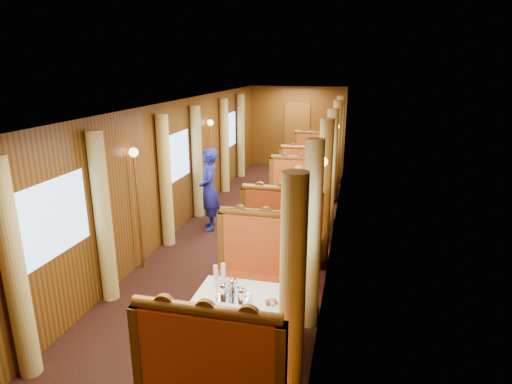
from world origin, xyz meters
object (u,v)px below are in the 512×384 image
(teapot_left, at_px, (224,292))
(steward, at_px, (209,189))
(fruit_plate, at_px, (271,303))
(banquette_mid_fwd, at_px, (282,237))
(banquette_far_fwd, at_px, (307,182))
(table_far, at_px, (311,174))
(teapot_right, at_px, (242,296))
(banquette_near_aft, at_px, (263,279))
(table_near, at_px, (244,326))
(tea_tray, at_px, (233,297))
(banquette_mid_aft, at_px, (299,200))
(rose_vase_far, at_px, (314,154))
(banquette_far_aft, at_px, (315,164))
(table_mid, at_px, (292,219))
(rose_vase_mid, at_px, (293,191))
(passenger, at_px, (298,188))
(teapot_back, at_px, (233,288))

(teapot_left, height_order, steward, steward)
(fruit_plate, bearing_deg, banquette_mid_fwd, 97.12)
(banquette_mid_fwd, bearing_deg, banquette_far_fwd, 90.00)
(banquette_mid_fwd, relative_size, table_far, 1.28)
(teapot_left, height_order, teapot_right, teapot_left)
(banquette_near_aft, height_order, teapot_left, banquette_near_aft)
(banquette_far_fwd, bearing_deg, table_near, -90.00)
(tea_tray, bearing_deg, banquette_mid_aft, 88.73)
(banquette_near_aft, height_order, rose_vase_far, banquette_near_aft)
(teapot_right, bearing_deg, banquette_far_aft, 101.64)
(rose_vase_far, bearing_deg, table_near, -90.30)
(banquette_far_aft, height_order, steward, steward)
(banquette_far_fwd, xyz_separation_m, teapot_left, (-0.20, -6.06, 0.39))
(banquette_near_aft, height_order, table_mid, banquette_near_aft)
(tea_tray, bearing_deg, banquette_near_aft, 84.62)
(banquette_far_aft, bearing_deg, teapot_right, -89.93)
(teapot_right, height_order, rose_vase_mid, rose_vase_mid)
(banquette_mid_fwd, relative_size, teapot_left, 8.31)
(banquette_near_aft, bearing_deg, tea_tray, -95.38)
(banquette_near_aft, distance_m, rose_vase_far, 5.98)
(banquette_mid_fwd, distance_m, tea_tray, 2.58)
(fruit_plate, relative_size, passenger, 0.27)
(banquette_far_fwd, xyz_separation_m, teapot_back, (-0.13, -5.97, 0.40))
(teapot_back, height_order, steward, steward)
(banquette_near_aft, xyz_separation_m, banquette_mid_fwd, (0.00, 1.47, 0.00))
(teapot_back, bearing_deg, steward, 111.83)
(steward, bearing_deg, banquette_far_aft, 138.33)
(teapot_back, bearing_deg, table_near, -10.20)
(banquette_far_fwd, relative_size, rose_vase_far, 3.72)
(fruit_plate, bearing_deg, teapot_right, -178.02)
(table_mid, bearing_deg, banquette_far_aft, 90.00)
(banquette_far_aft, height_order, rose_vase_far, banquette_far_aft)
(banquette_near_aft, xyz_separation_m, banquette_far_fwd, (0.00, 4.97, 0.00))
(banquette_mid_aft, bearing_deg, passenger, -90.00)
(rose_vase_far, bearing_deg, teapot_right, -90.22)
(banquette_mid_aft, relative_size, table_far, 1.28)
(banquette_mid_fwd, bearing_deg, fruit_plate, -82.88)
(banquette_near_aft, height_order, banquette_mid_aft, same)
(steward, height_order, passenger, steward)
(banquette_near_aft, relative_size, banquette_mid_aft, 1.00)
(teapot_left, bearing_deg, teapot_back, 51.50)
(banquette_mid_fwd, bearing_deg, banquette_far_aft, 90.00)
(teapot_back, relative_size, steward, 0.11)
(teapot_left, distance_m, teapot_back, 0.12)
(tea_tray, bearing_deg, banquette_mid_fwd, 87.72)
(banquette_mid_aft, bearing_deg, rose_vase_mid, -89.59)
(banquette_mid_aft, bearing_deg, steward, -150.89)
(rose_vase_mid, bearing_deg, banquette_far_fwd, 90.17)
(table_near, relative_size, rose_vase_mid, 2.92)
(banquette_mid_aft, height_order, teapot_right, banquette_mid_aft)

